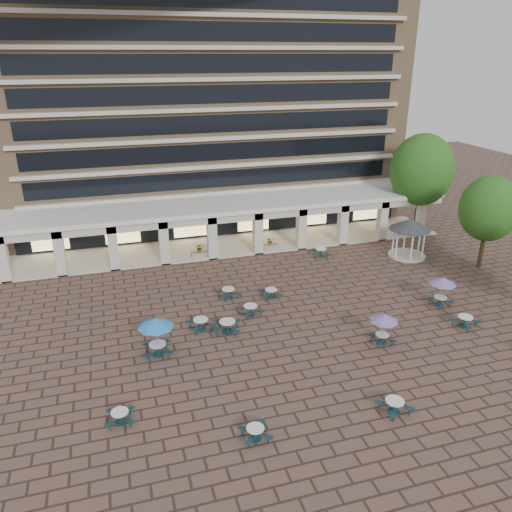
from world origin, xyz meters
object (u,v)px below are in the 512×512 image
(picnic_table_1, at_px, (255,432))
(gazebo, at_px, (410,229))
(planter_left, at_px, (200,252))
(picnic_table_0, at_px, (120,416))
(picnic_table_2, at_px, (394,405))
(planter_right, at_px, (270,245))

(picnic_table_1, height_order, gazebo, gazebo)
(picnic_table_1, distance_m, planter_left, 23.33)
(gazebo, bearing_deg, picnic_table_1, -137.35)
(picnic_table_0, bearing_deg, gazebo, 34.46)
(planter_left, bearing_deg, gazebo, -15.71)
(picnic_table_1, bearing_deg, picnic_table_2, -5.52)
(picnic_table_0, bearing_deg, planter_right, 58.42)
(planter_left, distance_m, planter_right, 6.64)
(planter_left, bearing_deg, planter_right, 0.00)
(picnic_table_1, bearing_deg, planter_left, 81.87)
(picnic_table_0, xyz_separation_m, picnic_table_2, (13.45, -3.23, 0.04))
(picnic_table_1, xyz_separation_m, planter_right, (8.40, 23.26, 0.09))
(gazebo, relative_size, planter_left, 2.49)
(picnic_table_0, relative_size, planter_left, 1.03)
(planter_left, relative_size, planter_right, 1.00)
(picnic_table_0, height_order, picnic_table_2, picnic_table_2)
(picnic_table_2, bearing_deg, picnic_table_1, 167.98)
(planter_left, height_order, planter_right, planter_left)
(gazebo, bearing_deg, picnic_table_2, -123.97)
(picnic_table_2, distance_m, planter_left, 24.14)
(planter_left, bearing_deg, picnic_table_1, -94.30)
(picnic_table_1, xyz_separation_m, picnic_table_2, (7.35, -0.22, 0.04))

